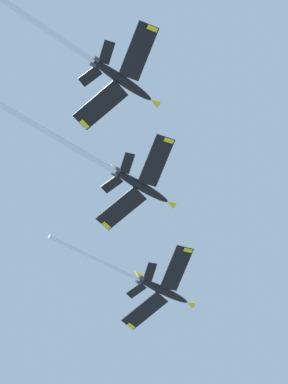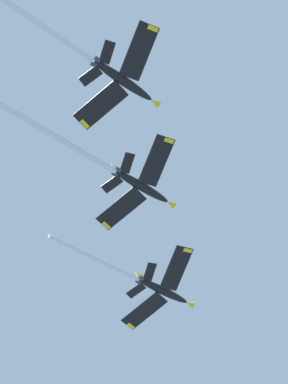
{
  "view_description": "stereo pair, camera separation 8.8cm",
  "coord_description": "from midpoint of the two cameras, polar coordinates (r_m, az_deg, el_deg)",
  "views": [
    {
      "loc": [
        23.86,
        45.41,
        1.59
      ],
      "look_at": [
        11.06,
        16.97,
        116.41
      ],
      "focal_mm": 63.59,
      "sensor_mm": 36.0,
      "label": 1
    },
    {
      "loc": [
        23.94,
        45.37,
        1.59
      ],
      "look_at": [
        11.06,
        16.97,
        116.41
      ],
      "focal_mm": 63.59,
      "sensor_mm": 36.0,
      "label": 2
    }
  ],
  "objects": [
    {
      "name": "jet_third",
      "position": [
        109.41,
        -3.36,
        10.35
      ],
      "size": [
        30.83,
        19.75,
        12.03
      ],
      "color": "black"
    },
    {
      "name": "jet_second",
      "position": [
        115.89,
        -2.58,
        1.84
      ],
      "size": [
        34.4,
        19.77,
        13.22
      ],
      "color": "black"
    },
    {
      "name": "jet_lead",
      "position": [
        128.78,
        0.5,
        -7.77
      ],
      "size": [
        31.53,
        19.84,
        11.88
      ],
      "color": "black"
    }
  ]
}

